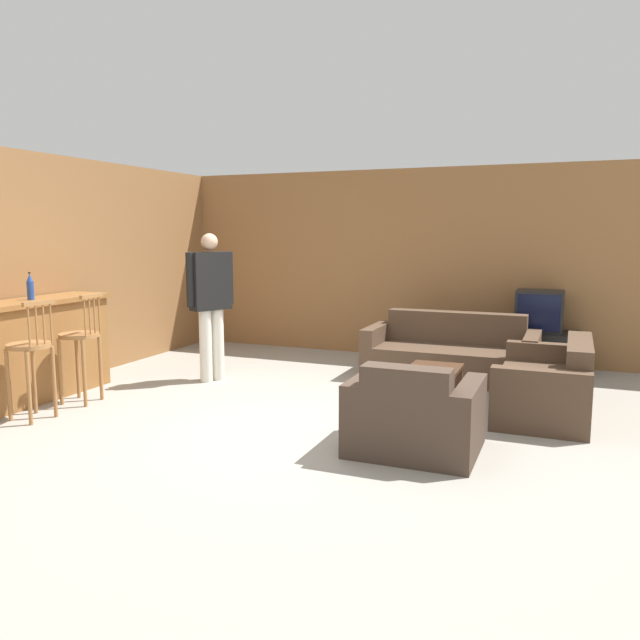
% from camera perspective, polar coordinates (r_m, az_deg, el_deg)
% --- Properties ---
extents(ground_plane, '(24.00, 24.00, 0.00)m').
position_cam_1_polar(ground_plane, '(5.69, -1.90, -9.73)').
color(ground_plane, gray).
extents(wall_back, '(9.40, 0.08, 2.60)m').
position_cam_1_polar(wall_back, '(8.82, 7.62, 5.14)').
color(wall_back, olive).
rests_on(wall_back, ground_plane).
extents(wall_left, '(0.08, 8.58, 2.60)m').
position_cam_1_polar(wall_left, '(8.32, -19.25, 4.59)').
color(wall_left, olive).
rests_on(wall_left, ground_plane).
extents(bar_counter, '(0.55, 2.28, 1.05)m').
position_cam_1_polar(bar_counter, '(6.96, -26.23, -2.78)').
color(bar_counter, brown).
rests_on(bar_counter, ground_plane).
extents(bar_chair_near, '(0.42, 0.42, 1.12)m').
position_cam_1_polar(bar_chair_near, '(6.36, -24.94, -2.95)').
color(bar_chair_near, '#996638').
rests_on(bar_chair_near, ground_plane).
extents(bar_chair_mid, '(0.44, 0.44, 1.12)m').
position_cam_1_polar(bar_chair_mid, '(6.79, -21.05, -2.06)').
color(bar_chair_mid, '#996638').
rests_on(bar_chair_mid, ground_plane).
extents(couch_far, '(1.99, 0.90, 0.76)m').
position_cam_1_polar(couch_far, '(7.64, 11.90, -3.19)').
color(couch_far, '#4C3828').
rests_on(couch_far, ground_plane).
extents(armchair_near, '(0.99, 0.86, 0.75)m').
position_cam_1_polar(armchair_near, '(5.06, 8.62, -8.87)').
color(armchair_near, '#423328').
rests_on(armchair_near, ground_plane).
extents(loveseat_right, '(0.83, 1.54, 0.73)m').
position_cam_1_polar(loveseat_right, '(6.39, 20.15, -5.75)').
color(loveseat_right, '#4C3828').
rests_on(loveseat_right, ground_plane).
extents(coffee_table, '(0.52, 1.01, 0.37)m').
position_cam_1_polar(coffee_table, '(6.31, 9.99, -5.12)').
color(coffee_table, '#472D1E').
rests_on(coffee_table, ground_plane).
extents(tv_unit, '(1.05, 0.55, 0.50)m').
position_cam_1_polar(tv_unit, '(8.31, 19.26, -2.72)').
color(tv_unit, black).
rests_on(tv_unit, ground_plane).
extents(tv, '(0.57, 0.42, 0.52)m').
position_cam_1_polar(tv, '(8.23, 19.43, 0.78)').
color(tv, black).
rests_on(tv, tv_unit).
extents(bottle, '(0.07, 0.07, 0.28)m').
position_cam_1_polar(bottle, '(7.04, -24.97, 2.74)').
color(bottle, '#234293').
rests_on(bottle, bar_counter).
extents(book_on_table, '(0.18, 0.16, 0.02)m').
position_cam_1_polar(book_on_table, '(6.20, 8.85, -4.71)').
color(book_on_table, '#B7AD99').
rests_on(book_on_table, coffee_table).
extents(person_by_window, '(0.38, 0.55, 1.72)m').
position_cam_1_polar(person_by_window, '(7.34, -9.96, 1.93)').
color(person_by_window, silver).
rests_on(person_by_window, ground_plane).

